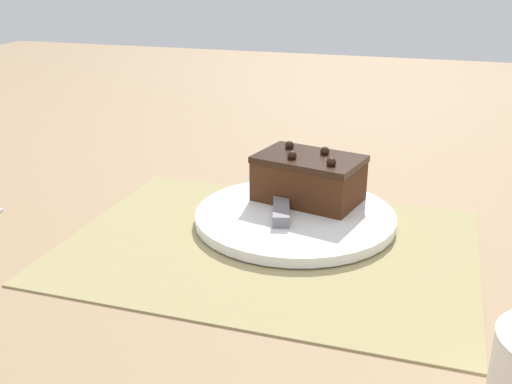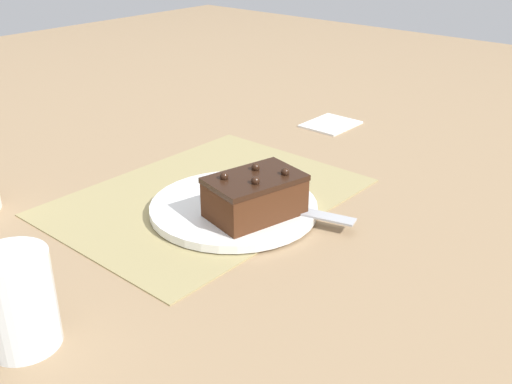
# 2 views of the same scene
# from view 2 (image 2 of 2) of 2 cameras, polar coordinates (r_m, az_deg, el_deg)

# --- Properties ---
(ground_plane) EXTENTS (3.00, 3.00, 0.00)m
(ground_plane) POSITION_cam_2_polar(r_m,az_deg,el_deg) (0.94, -4.63, -0.51)
(ground_plane) COLOR #9E7F5B
(placemat_woven) EXTENTS (0.46, 0.34, 0.00)m
(placemat_woven) POSITION_cam_2_polar(r_m,az_deg,el_deg) (0.94, -4.63, -0.40)
(placemat_woven) COLOR tan
(placemat_woven) RESTS_ON ground_plane
(cake_plate) EXTENTS (0.25, 0.25, 0.01)m
(cake_plate) POSITION_cam_2_polar(r_m,az_deg,el_deg) (0.88, -2.12, -1.47)
(cake_plate) COLOR white
(cake_plate) RESTS_ON placemat_woven
(chocolate_cake) EXTENTS (0.15, 0.11, 0.07)m
(chocolate_cake) POSITION_cam_2_polar(r_m,az_deg,el_deg) (0.84, -0.11, -0.33)
(chocolate_cake) COLOR #472614
(chocolate_cake) RESTS_ON cake_plate
(serving_knife) EXTENTS (0.08, 0.23, 0.01)m
(serving_knife) POSITION_cam_2_polar(r_m,az_deg,el_deg) (0.88, -0.14, -0.68)
(serving_knife) COLOR slate
(serving_knife) RESTS_ON cake_plate
(drinking_glass) EXTENTS (0.07, 0.07, 0.11)m
(drinking_glass) POSITION_cam_2_polar(r_m,az_deg,el_deg) (0.65, -21.75, -9.61)
(drinking_glass) COLOR white
(drinking_glass) RESTS_ON ground_plane
(folded_napkin) EXTENTS (0.11, 0.09, 0.01)m
(folded_napkin) POSITION_cam_2_polar(r_m,az_deg,el_deg) (1.27, 7.13, 6.51)
(folded_napkin) COLOR white
(folded_napkin) RESTS_ON ground_plane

